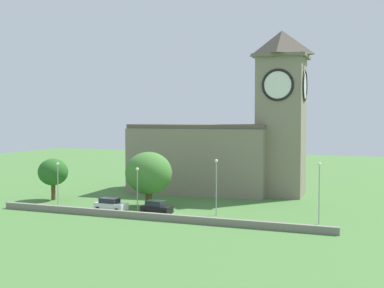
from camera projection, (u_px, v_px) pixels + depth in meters
The scene contains 11 objects.
ground_plane at pixel (205, 198), 85.02m from camera, with size 200.00×200.00×0.00m, color #477538.
church at pixel (226, 144), 90.94m from camera, with size 30.00×13.87×26.95m.
quay_barrier at pixel (153, 217), 67.47m from camera, with size 45.83×0.70×0.89m, color gray.
car_white at pixel (111, 205), 73.56m from camera, with size 4.74×2.43×1.83m.
car_black at pixel (156, 208), 70.76m from camera, with size 4.26×2.42×1.92m.
streetlamp_west_end at pixel (58, 176), 79.09m from camera, with size 0.44×0.44×6.24m.
streetlamp_west_mid at pixel (137, 181), 73.31m from camera, with size 0.44×0.44×6.06m.
streetlamp_central at pixel (216, 178), 70.35m from camera, with size 0.44×0.44×7.44m.
streetlamp_east_mid at pixel (319, 183), 64.70m from camera, with size 0.44×0.44×7.51m.
tree_churchyard at pixel (149, 173), 76.94m from camera, with size 6.75×6.75×7.93m.
tree_riverside_east at pixel (53, 172), 83.34m from camera, with size 4.65×4.65×6.46m.
Camera 1 is at (29.54, -64.11, 13.24)m, focal length 50.16 mm.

